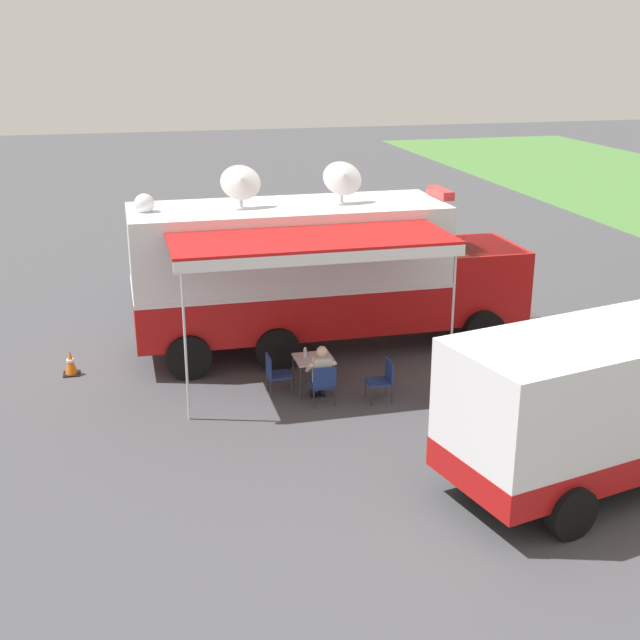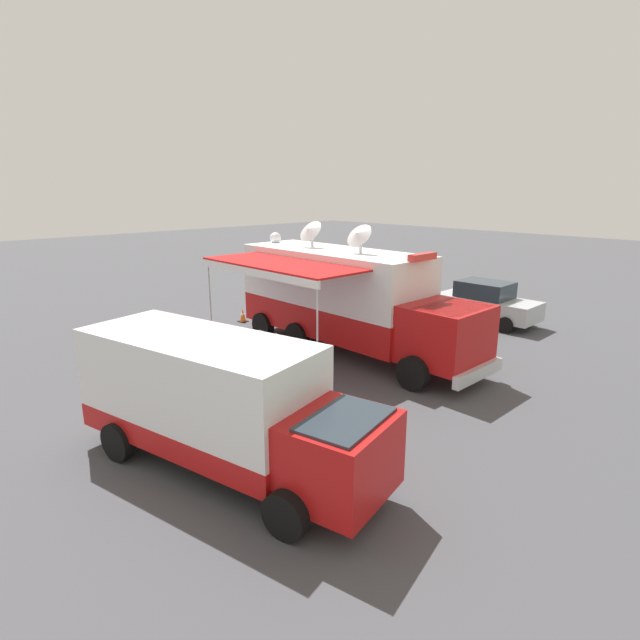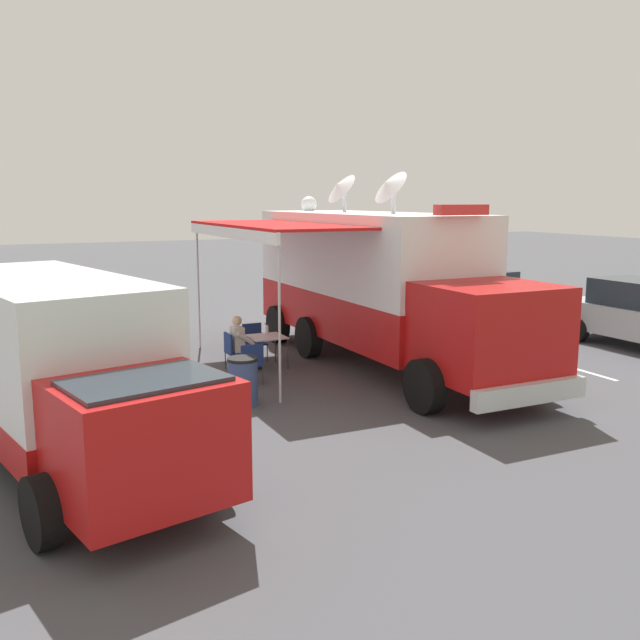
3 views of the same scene
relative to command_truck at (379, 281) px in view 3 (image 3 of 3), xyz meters
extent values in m
plane|color=#47474C|center=(-0.03, -0.75, -1.95)|extent=(100.00, 100.00, 0.00)
cube|color=silver|center=(-3.78, 1.22, -1.94)|extent=(0.13, 4.80, 0.01)
cube|color=#B71414|center=(-0.03, -0.75, -0.80)|extent=(2.52, 7.21, 1.10)
cube|color=white|center=(-0.03, -0.75, 0.60)|extent=(2.52, 7.21, 1.70)
cube|color=white|center=(-0.03, -0.75, -0.25)|extent=(2.54, 7.23, 0.10)
cube|color=#B71414|center=(-0.04, 3.90, -0.50)|extent=(2.30, 2.10, 1.70)
cube|color=#28333D|center=(-0.04, 4.10, 0.00)|extent=(2.15, 1.47, 0.70)
cube|color=silver|center=(-0.04, 5.03, -1.40)|extent=(2.38, 0.20, 0.36)
cylinder|color=black|center=(-1.29, 3.70, -1.45)|extent=(0.30, 1.00, 1.00)
cylinder|color=black|center=(1.21, 3.70, -1.45)|extent=(0.30, 1.00, 1.00)
cylinder|color=black|center=(-1.28, -1.29, -1.45)|extent=(0.30, 1.00, 1.00)
cylinder|color=black|center=(1.22, -1.29, -1.45)|extent=(0.30, 1.00, 1.00)
cylinder|color=black|center=(-1.28, -3.27, -1.45)|extent=(0.30, 1.00, 1.00)
cylinder|color=black|center=(1.22, -3.27, -1.45)|extent=(0.30, 1.00, 1.00)
cube|color=white|center=(-0.03, -0.75, 1.50)|extent=(2.52, 7.21, 0.10)
cube|color=red|center=(-0.04, 2.95, 1.67)|extent=(1.10, 0.28, 0.20)
cylinder|color=silver|center=(-0.03, -1.83, 1.78)|extent=(0.10, 0.10, 0.45)
cone|color=silver|center=(0.12, -1.83, 2.18)|extent=(0.72, 0.90, 0.81)
cylinder|color=silver|center=(-0.03, 0.51, 1.78)|extent=(0.10, 0.10, 0.45)
cone|color=silver|center=(0.12, 0.51, 2.18)|extent=(0.72, 0.90, 0.81)
sphere|color=white|center=(-0.03, -3.95, 1.73)|extent=(0.44, 0.44, 0.44)
cube|color=red|center=(2.32, -0.74, 1.30)|extent=(2.21, 5.76, 0.06)
cube|color=white|center=(3.38, -0.74, 1.16)|extent=(0.09, 5.76, 0.24)
cylinder|color=silver|center=(3.31, 1.99, -0.32)|extent=(0.05, 0.05, 3.25)
cylinder|color=silver|center=(3.32, -3.47, -0.32)|extent=(0.05, 0.05, 3.25)
cube|color=silver|center=(2.52, -0.76, -1.23)|extent=(0.80, 0.80, 0.03)
cylinder|color=#333338|center=(2.15, -0.39, -1.60)|extent=(0.03, 0.03, 0.70)
cylinder|color=#333338|center=(2.89, -0.39, -1.60)|extent=(0.03, 0.03, 0.70)
cylinder|color=#333338|center=(2.15, -1.13, -1.60)|extent=(0.03, 0.03, 0.70)
cylinder|color=#333338|center=(2.89, -1.13, -1.60)|extent=(0.03, 0.03, 0.70)
cylinder|color=silver|center=(2.44, -0.93, -1.12)|extent=(0.07, 0.07, 0.20)
cylinder|color=white|center=(2.44, -0.93, -1.01)|extent=(0.04, 0.04, 0.02)
cube|color=navy|center=(3.22, -0.75, -1.53)|extent=(0.48, 0.48, 0.04)
cube|color=navy|center=(3.44, -0.75, -1.30)|extent=(0.04, 0.48, 0.44)
cylinder|color=#333338|center=(3.00, -0.98, -1.74)|extent=(0.02, 0.02, 0.42)
cylinder|color=#333338|center=(3.00, -0.54, -1.74)|extent=(0.02, 0.02, 0.42)
cylinder|color=#333338|center=(3.44, -0.97, -1.74)|extent=(0.02, 0.02, 0.42)
cylinder|color=#333338|center=(3.44, -0.53, -1.74)|extent=(0.02, 0.02, 0.42)
cube|color=navy|center=(2.52, -1.51, -1.53)|extent=(0.48, 0.48, 0.04)
cube|color=navy|center=(2.52, -1.73, -1.30)|extent=(0.48, 0.04, 0.44)
cylinder|color=#333338|center=(2.30, -1.29, -1.74)|extent=(0.02, 0.02, 0.42)
cylinder|color=#333338|center=(2.74, -1.29, -1.74)|extent=(0.02, 0.02, 0.42)
cylinder|color=#333338|center=(2.30, -1.73, -1.74)|extent=(0.02, 0.02, 0.42)
cylinder|color=#333338|center=(2.74, -1.73, -1.74)|extent=(0.02, 0.02, 0.42)
cube|color=navy|center=(3.37, 0.41, -1.53)|extent=(0.49, 0.49, 0.04)
cube|color=navy|center=(3.37, 0.63, -1.30)|extent=(0.48, 0.05, 0.44)
cylinder|color=#333338|center=(3.58, 0.19, -1.74)|extent=(0.02, 0.02, 0.42)
cylinder|color=#333338|center=(3.14, 0.20, -1.74)|extent=(0.02, 0.02, 0.42)
cylinder|color=#333338|center=(3.59, 0.63, -1.74)|extent=(0.02, 0.02, 0.42)
cylinder|color=#333338|center=(3.15, 0.64, -1.74)|extent=(0.02, 0.02, 0.42)
cube|color=silver|center=(3.22, -0.75, -1.23)|extent=(0.24, 0.36, 0.56)
sphere|color=beige|center=(3.22, -0.75, -0.81)|extent=(0.22, 0.22, 0.22)
cylinder|color=silver|center=(3.10, -0.99, -1.19)|extent=(0.43, 0.09, 0.34)
cylinder|color=silver|center=(3.10, -0.53, -1.19)|extent=(0.43, 0.09, 0.34)
cylinder|color=black|center=(3.04, -0.86, -1.51)|extent=(0.38, 0.13, 0.13)
cylinder|color=black|center=(2.86, -0.86, -1.74)|extent=(0.11, 0.11, 0.42)
cube|color=black|center=(2.80, -0.86, -1.91)|extent=(0.24, 0.10, 0.07)
cylinder|color=black|center=(3.04, -0.66, -1.51)|extent=(0.38, 0.13, 0.13)
cylinder|color=black|center=(2.86, -0.66, -1.74)|extent=(0.11, 0.11, 0.42)
cube|color=black|center=(2.80, -0.66, -1.91)|extent=(0.24, 0.10, 0.07)
cylinder|color=#384C7F|center=(4.00, 1.82, -1.52)|extent=(0.56, 0.56, 0.85)
cylinder|color=black|center=(4.00, 1.82, -1.07)|extent=(0.57, 0.57, 0.06)
cube|color=black|center=(0.38, -5.80, -1.93)|extent=(0.36, 0.36, 0.03)
cone|color=orange|center=(0.38, -5.80, -1.64)|extent=(0.26, 0.26, 0.55)
cylinder|color=white|center=(0.38, -5.80, -1.61)|extent=(0.17, 0.17, 0.06)
cube|color=white|center=(7.46, 2.84, -0.35)|extent=(3.22, 5.54, 2.20)
cube|color=#B71414|center=(7.46, 2.84, -1.20)|extent=(3.24, 5.56, 0.50)
cube|color=#B71414|center=(6.69, 6.15, -0.83)|extent=(2.20, 1.99, 1.40)
cube|color=#28333D|center=(6.67, 6.25, -0.38)|extent=(1.88, 1.45, 0.60)
cylinder|color=black|center=(5.76, 5.53, -1.53)|extent=(0.44, 0.88, 0.84)
cylinder|color=black|center=(7.80, 6.00, -1.53)|extent=(0.44, 0.88, 0.84)
cylinder|color=black|center=(6.76, 1.21, -1.53)|extent=(0.44, 0.88, 0.84)
cube|color=#2D2D33|center=(-4.71, -2.37, -1.25)|extent=(4.32, 2.11, 0.76)
cube|color=#28333D|center=(-4.56, -2.36, -0.53)|extent=(2.21, 1.75, 0.68)
cylinder|color=black|center=(-5.94, -3.37, -1.63)|extent=(0.65, 0.27, 0.64)
cylinder|color=black|center=(-6.08, -1.58, -1.63)|extent=(0.65, 0.27, 0.64)
cylinder|color=black|center=(-3.34, -3.17, -1.63)|extent=(0.65, 0.27, 0.64)
cylinder|color=black|center=(-3.48, -1.38, -1.63)|extent=(0.65, 0.27, 0.64)
cube|color=#28333D|center=(-7.07, 1.30, -0.53)|extent=(1.64, 2.13, 0.68)
cylinder|color=black|center=(-7.95, 0.13, -1.63)|extent=(0.23, 0.64, 0.64)
cylinder|color=black|center=(-6.15, 0.16, -1.63)|extent=(0.23, 0.64, 0.64)
camera|label=1|loc=(18.48, -4.55, 5.19)|focal=47.02mm
camera|label=2|loc=(12.24, 11.49, 3.66)|focal=28.00mm
camera|label=3|loc=(8.12, 13.78, 1.88)|focal=38.89mm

